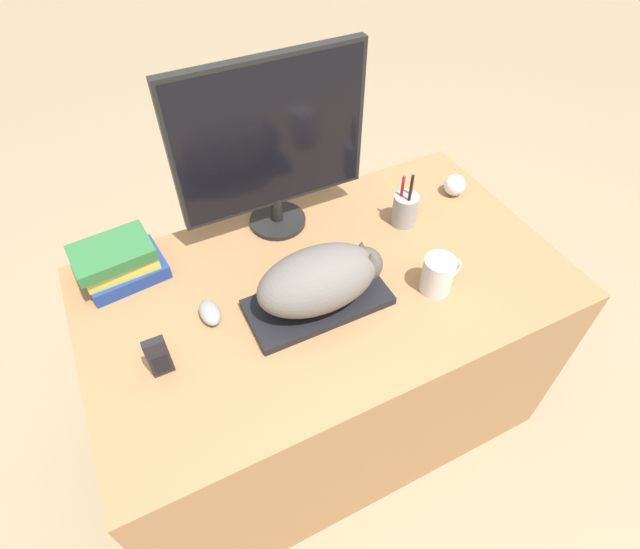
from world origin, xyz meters
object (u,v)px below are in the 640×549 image
keyboard (318,302)px  computer_mouse (210,312)px  baseball (455,185)px  book_stack (119,263)px  pen_cup (405,209)px  cat (322,278)px  phone (159,357)px  coffee_mug (438,274)px  monitor (272,142)px

keyboard → computer_mouse: (-0.27, 0.09, 0.01)m
computer_mouse → baseball: bearing=9.0°
book_stack → pen_cup: bearing=-10.5°
cat → pen_cup: bearing=25.9°
pen_cup → book_stack: size_ratio=0.80×
keyboard → cat: 0.09m
baseball → book_stack: (-1.06, 0.11, 0.02)m
cat → computer_mouse: size_ratio=3.89×
keyboard → phone: (-0.42, -0.02, 0.05)m
phone → baseball: bearing=13.6°
computer_mouse → coffee_mug: coffee_mug is taller
monitor → pen_cup: bearing=-25.9°
keyboard → book_stack: 0.56m
computer_mouse → cat: bearing=-17.6°
pen_cup → book_stack: (-0.84, 0.15, 0.00)m
monitor → coffee_mug: 0.58m
book_stack → keyboard: bearing=-37.2°
keyboard → cat: cat is taller
monitor → phone: (-0.46, -0.38, -0.23)m
keyboard → book_stack: book_stack is taller
monitor → pen_cup: size_ratio=2.90×
computer_mouse → phone: 0.19m
coffee_mug → cat: bearing=163.8°
keyboard → coffee_mug: bearing=-15.6°
computer_mouse → book_stack: size_ratio=0.38×
book_stack → monitor: bearing=2.2°
cat → baseball: size_ratio=4.98×
pen_cup → baseball: (0.23, 0.05, -0.02)m
computer_mouse → baseball: (0.89, 0.14, 0.02)m
computer_mouse → coffee_mug: bearing=-16.9°
monitor → phone: monitor is taller
cat → book_stack: 0.57m
keyboard → cat: bearing=0.0°
phone → monitor: bearing=39.3°
pen_cup → phone: size_ratio=1.57×
phone → book_stack: size_ratio=0.51×
computer_mouse → keyboard: bearing=-18.4°
book_stack → computer_mouse: bearing=-54.9°
computer_mouse → pen_cup: (0.66, 0.09, 0.04)m
monitor → computer_mouse: bearing=-139.1°
monitor → phone: bearing=-140.7°
coffee_mug → phone: phone is taller
coffee_mug → baseball: size_ratio=1.74×
computer_mouse → coffee_mug: 0.62m
keyboard → phone: size_ratio=3.11×
cat → phone: 0.44m
pen_cup → keyboard: bearing=-154.8°
pen_cup → book_stack: pen_cup is taller
coffee_mug → phone: size_ratio=1.00×
keyboard → pen_cup: (0.39, 0.18, 0.04)m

